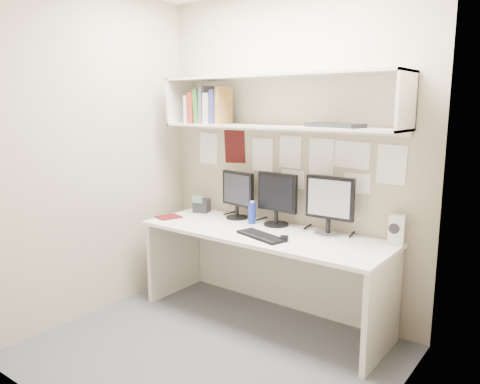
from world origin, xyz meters
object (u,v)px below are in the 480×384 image
Objects in this scene: monitor_center at (277,197)px; speaker at (397,230)px; desk at (263,276)px; keyboard at (261,236)px; monitor_left at (238,193)px; monitor_right at (329,203)px; desk_phone at (202,205)px; maroon_notebook at (169,217)px.

speaker is at bearing 6.00° from monitor_center.
desk is 4.80× the size of keyboard.
monitor_left is 1.37m from speaker.
monitor_right reaches higher than monitor_left.
desk_phone is (-0.40, -0.02, -0.16)m from monitor_left.
monitor_center reaches higher than monitor_left.
speaker is at bearing 30.56° from maroon_notebook.
speaker reaches higher than desk_phone.
maroon_notebook reaches higher than desk.
monitor_left is 0.97× the size of keyboard.
speaker is 1.77m from desk_phone.
keyboard is at bearing -28.41° from monitor_left.
desk is 0.41m from keyboard.
desk_phone is (0.09, 0.33, 0.06)m from maroon_notebook.
desk_phone is (-0.80, -0.02, -0.17)m from monitor_center.
monitor_right is 2.74× the size of desk_phone.
monitor_left is at bearing 152.47° from desk.
maroon_notebook is (-0.89, -0.35, -0.23)m from monitor_center.
keyboard is (-0.36, -0.38, -0.23)m from monitor_right.
monitor_left is 2.50× the size of desk_phone.
speaker reaches higher than maroon_notebook.
monitor_right is at bearing 8.29° from monitor_left.
maroon_notebook is at bearing -136.01° from monitor_left.
desk is 0.76m from monitor_left.
monitor_center is 2.03× the size of speaker.
monitor_center is at bearing 121.43° from keyboard.
monitor_center is 0.82m from desk_phone.
desk_phone is at bearing 169.87° from speaker.
desk_phone is (-0.82, 0.20, 0.43)m from desk.
monitor_center is at bearing 170.59° from speaker.
maroon_notebook is (-0.49, -0.35, -0.22)m from monitor_left.
monitor_center is (0.40, -0.00, 0.01)m from monitor_left.
monitor_left is (-0.42, 0.22, 0.59)m from desk.
desk is 0.64m from monitor_center.
monitor_right reaches higher than desk_phone.
keyboard is at bearing 17.02° from maroon_notebook.
monitor_right is (0.86, -0.00, 0.02)m from monitor_left.
desk_phone is at bearing 178.43° from monitor_right.
monitor_left is 1.91× the size of speaker.
desk_phone reaches higher than keyboard.
monitor_center is 0.97× the size of monitor_right.
monitor_left reaches higher than keyboard.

